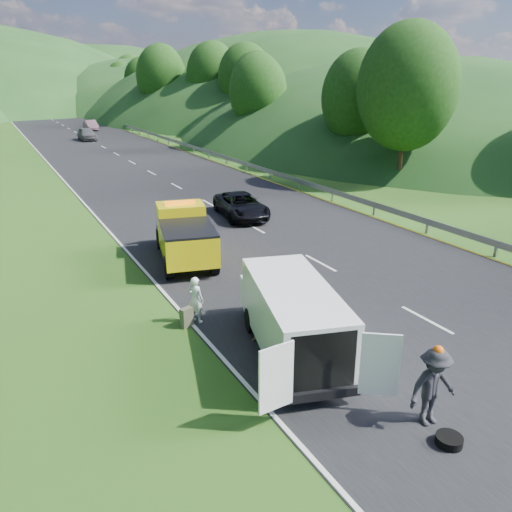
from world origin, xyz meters
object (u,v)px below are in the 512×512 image
spare_tire (448,445)px  suitcase (187,317)px  passing_suv (241,217)px  woman (197,322)px  child (261,341)px  worker (428,423)px  tow_truck (184,234)px  white_van (292,315)px

spare_tire → suitcase: bearing=111.2°
passing_suv → suitcase: bearing=-115.9°
woman → suitcase: (-0.39, -0.15, 0.32)m
child → worker: 5.38m
tow_truck → spare_tire: bearing=-73.1°
suitcase → passing_suv: size_ratio=0.14×
spare_tire → passing_suv: passing_suv is taller
tow_truck → passing_suv: size_ratio=1.23×
worker → suitcase: (-3.21, 7.10, 0.32)m
woman → suitcase: bearing=78.3°
spare_tire → worker: bearing=77.7°
worker → suitcase: size_ratio=2.98×
tow_truck → spare_tire: size_ratio=10.04×
tow_truck → child: 7.88m
tow_truck → white_van: size_ratio=0.90×
tow_truck → worker: size_ratio=3.05×
suitcase → spare_tire: 8.41m
worker → spare_tire: 0.75m
suitcase → passing_suv: (7.46, 10.92, -0.32)m
white_van → tow_truck: bearing=105.5°
child → suitcase: bearing=158.5°
tow_truck → woman: (-1.77, -5.67, -1.17)m
white_van → woman: white_van is taller
worker → suitcase: worker is taller
child → suitcase: 2.56m
white_van → worker: white_van is taller
woman → passing_suv: 12.88m
passing_suv → woman: bearing=-114.9°
woman → suitcase: 0.53m
worker → passing_suv: 18.52m
woman → child: bearing=177.7°
suitcase → passing_suv: passing_suv is taller
child → suitcase: size_ratio=1.72×
child → spare_tire: 6.05m
spare_tire → passing_suv: bearing=76.8°
tow_truck → worker: 13.01m
white_van → suitcase: size_ratio=10.15×
tow_truck → worker: tow_truck is taller
white_van → spare_tire: (0.98, -4.88, -1.22)m
woman → spare_tire: bearing=165.6°
passing_suv → worker: bearing=-94.9°
tow_truck → worker: bearing=-72.2°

